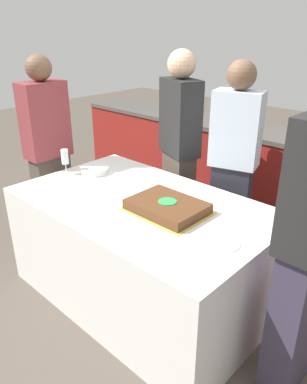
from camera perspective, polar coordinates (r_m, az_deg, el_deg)
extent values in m
plane|color=brown|center=(2.85, -1.64, -15.18)|extent=(14.00, 14.00, 0.00)
cube|color=maroon|center=(3.77, 15.66, 1.97)|extent=(4.40, 0.55, 0.88)
cube|color=#4C4742|center=(3.63, 16.47, 8.71)|extent=(4.40, 0.58, 0.04)
cube|color=silver|center=(2.63, -1.74, -8.83)|extent=(1.73, 1.04, 0.75)
cube|color=gold|center=(2.32, 2.09, -2.91)|extent=(0.49, 0.37, 0.00)
cube|color=#56331C|center=(2.30, 2.10, -2.18)|extent=(0.45, 0.33, 0.06)
cylinder|color=green|center=(2.29, 2.12, -1.44)|extent=(0.12, 0.12, 0.00)
cylinder|color=white|center=(2.95, -8.97, 3.36)|extent=(0.22, 0.22, 0.04)
cylinder|color=white|center=(2.97, -13.11, 2.70)|extent=(0.07, 0.07, 0.00)
cylinder|color=white|center=(2.95, -13.19, 3.48)|extent=(0.01, 0.01, 0.08)
cylinder|color=white|center=(2.92, -13.37, 5.27)|extent=(0.06, 0.06, 0.11)
cylinder|color=white|center=(2.52, 8.07, -0.76)|extent=(0.19, 0.19, 0.00)
cylinder|color=white|center=(2.02, 10.44, -7.69)|extent=(0.19, 0.19, 0.00)
cube|color=#282833|center=(2.99, 11.35, -3.73)|extent=(0.32, 0.23, 0.86)
cube|color=silver|center=(2.74, 12.54, 9.30)|extent=(0.38, 0.29, 0.54)
sphere|color=brown|center=(2.68, 13.27, 16.98)|extent=(0.20, 0.20, 0.20)
cube|color=#4C4238|center=(3.38, -14.87, -1.22)|extent=(0.16, 0.30, 0.81)
cube|color=brown|center=(3.15, -16.24, 10.45)|extent=(0.20, 0.36, 0.60)
sphere|color=brown|center=(3.09, -17.13, 17.65)|extent=(0.20, 0.20, 0.20)
cube|color=#383347|center=(2.12, 20.54, -17.87)|extent=(0.16, 0.32, 0.88)
cube|color=#4C4238|center=(3.27, 3.72, -1.07)|extent=(0.35, 0.26, 0.83)
cube|color=black|center=(3.03, 4.09, 11.24)|extent=(0.41, 0.32, 0.60)
sphere|color=#D8AD89|center=(2.97, 4.33, 18.91)|extent=(0.22, 0.22, 0.22)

